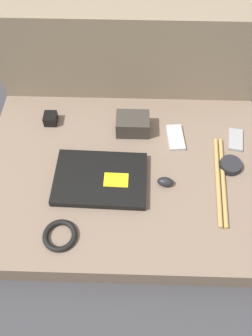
{
  "coord_description": "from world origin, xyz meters",
  "views": [
    {
      "loc": [
        0.02,
        -0.7,
        1.16
      ],
      "look_at": [
        0.0,
        0.0,
        0.13
      ],
      "focal_mm": 35.0,
      "sensor_mm": 36.0,
      "label": 1
    }
  ],
  "objects_px": {
    "phone_black": "(175,137)",
    "camera_pouch": "(133,124)",
    "phone_silver": "(235,140)",
    "computer_mouse": "(165,182)",
    "charger_brick": "(51,119)",
    "speaker_puck": "(231,165)",
    "laptop": "(101,179)"
  },
  "relations": [
    {
      "from": "laptop",
      "to": "phone_black",
      "type": "distance_m",
      "value": 0.36
    },
    {
      "from": "charger_brick",
      "to": "computer_mouse",
      "type": "bearing_deg",
      "value": -32.12
    },
    {
      "from": "speaker_puck",
      "to": "phone_silver",
      "type": "distance_m",
      "value": 0.14
    },
    {
      "from": "phone_black",
      "to": "charger_brick",
      "type": "xyz_separation_m",
      "value": [
        -0.53,
        0.08,
        0.02
      ]
    },
    {
      "from": "camera_pouch",
      "to": "charger_brick",
      "type": "bearing_deg",
      "value": 174.3
    },
    {
      "from": "phone_silver",
      "to": "phone_black",
      "type": "bearing_deg",
      "value": -171.37
    },
    {
      "from": "phone_black",
      "to": "charger_brick",
      "type": "distance_m",
      "value": 0.53
    },
    {
      "from": "phone_silver",
      "to": "computer_mouse",
      "type": "bearing_deg",
      "value": -134.07
    },
    {
      "from": "computer_mouse",
      "to": "camera_pouch",
      "type": "distance_m",
      "value": 0.29
    },
    {
      "from": "laptop",
      "to": "charger_brick",
      "type": "height_order",
      "value": "charger_brick"
    },
    {
      "from": "laptop",
      "to": "phone_silver",
      "type": "distance_m",
      "value": 0.58
    },
    {
      "from": "speaker_puck",
      "to": "phone_black",
      "type": "distance_m",
      "value": 0.25
    },
    {
      "from": "phone_silver",
      "to": "charger_brick",
      "type": "distance_m",
      "value": 0.77
    },
    {
      "from": "laptop",
      "to": "camera_pouch",
      "type": "relative_size",
      "value": 2.59
    },
    {
      "from": "laptop",
      "to": "phone_black",
      "type": "relative_size",
      "value": 2.59
    },
    {
      "from": "phone_black",
      "to": "camera_pouch",
      "type": "distance_m",
      "value": 0.18
    },
    {
      "from": "laptop",
      "to": "camera_pouch",
      "type": "xyz_separation_m",
      "value": [
        0.12,
        0.25,
        0.02
      ]
    },
    {
      "from": "speaker_puck",
      "to": "computer_mouse",
      "type": "bearing_deg",
      "value": -161.68
    },
    {
      "from": "speaker_puck",
      "to": "camera_pouch",
      "type": "bearing_deg",
      "value": 154.91
    },
    {
      "from": "camera_pouch",
      "to": "charger_brick",
      "type": "distance_m",
      "value": 0.35
    },
    {
      "from": "charger_brick",
      "to": "phone_silver",
      "type": "bearing_deg",
      "value": -5.86
    },
    {
      "from": "laptop",
      "to": "phone_silver",
      "type": "bearing_deg",
      "value": 22.72
    },
    {
      "from": "speaker_puck",
      "to": "phone_black",
      "type": "bearing_deg",
      "value": 145.84
    },
    {
      "from": "computer_mouse",
      "to": "phone_black",
      "type": "xyz_separation_m",
      "value": [
        0.05,
        0.22,
        -0.01
      ]
    },
    {
      "from": "computer_mouse",
      "to": "charger_brick",
      "type": "relative_size",
      "value": 1.09
    },
    {
      "from": "computer_mouse",
      "to": "phone_silver",
      "type": "height_order",
      "value": "computer_mouse"
    },
    {
      "from": "laptop",
      "to": "phone_silver",
      "type": "height_order",
      "value": "laptop"
    },
    {
      "from": "laptop",
      "to": "computer_mouse",
      "type": "distance_m",
      "value": 0.24
    },
    {
      "from": "speaker_puck",
      "to": "camera_pouch",
      "type": "distance_m",
      "value": 0.42
    },
    {
      "from": "laptop",
      "to": "speaker_puck",
      "type": "distance_m",
      "value": 0.5
    },
    {
      "from": "camera_pouch",
      "to": "computer_mouse",
      "type": "bearing_deg",
      "value": -64.37
    },
    {
      "from": "phone_silver",
      "to": "charger_brick",
      "type": "xyz_separation_m",
      "value": [
        -0.77,
        0.08,
        0.02
      ]
    }
  ]
}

